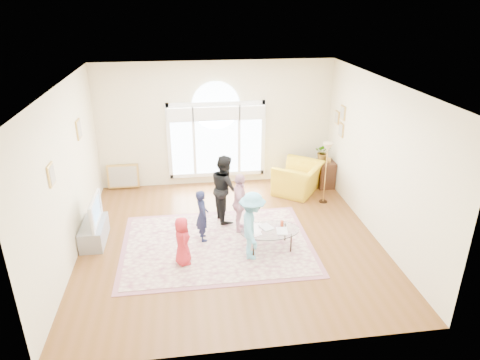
{
  "coord_description": "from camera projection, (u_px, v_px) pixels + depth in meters",
  "views": [
    {
      "loc": [
        -0.84,
        -7.57,
        4.65
      ],
      "look_at": [
        0.24,
        0.3,
        1.2
      ],
      "focal_mm": 32.0,
      "sensor_mm": 36.0,
      "label": 1
    }
  ],
  "objects": [
    {
      "name": "rug_border",
      "position": [
        217.0,
        244.0,
        8.65
      ],
      "size": [
        3.8,
        2.8,
        0.01
      ],
      "primitive_type": "cube",
      "color": "#955B69",
      "rests_on": "ground"
    },
    {
      "name": "child_pink",
      "position": [
        240.0,
        203.0,
        8.88
      ],
      "size": [
        0.43,
        0.8,
        1.3
      ],
      "primitive_type": "imported",
      "rotation": [
        0.0,
        0.0,
        1.42
      ],
      "color": "#DA9EB3",
      "rests_on": "area_rug"
    },
    {
      "name": "child_red",
      "position": [
        182.0,
        241.0,
        7.85
      ],
      "size": [
        0.38,
        0.51,
        0.95
      ],
      "primitive_type": "imported",
      "rotation": [
        0.0,
        0.0,
        1.75
      ],
      "color": "#B7222D",
      "rests_on": "area_rug"
    },
    {
      "name": "floor_lamp",
      "position": [
        327.0,
        152.0,
        9.94
      ],
      "size": [
        0.28,
        0.28,
        1.51
      ],
      "color": "black",
      "rests_on": "ground"
    },
    {
      "name": "television",
      "position": [
        91.0,
        211.0,
        8.49
      ],
      "size": [
        0.16,
        0.97,
        0.56
      ],
      "color": "black",
      "rests_on": "tv_console"
    },
    {
      "name": "plant_pedestal",
      "position": [
        321.0,
        173.0,
        11.24
      ],
      "size": [
        0.2,
        0.2,
        0.7
      ],
      "primitive_type": "cylinder",
      "color": "white",
      "rests_on": "ground"
    },
    {
      "name": "armchair",
      "position": [
        298.0,
        178.0,
        10.82
      ],
      "size": [
        1.53,
        1.56,
        0.77
      ],
      "primitive_type": "imported",
      "rotation": [
        0.0,
        0.0,
        4.08
      ],
      "color": "gold",
      "rests_on": "ground"
    },
    {
      "name": "area_rug",
      "position": [
        217.0,
        244.0,
        8.65
      ],
      "size": [
        3.6,
        2.6,
        0.02
      ],
      "primitive_type": "cube",
      "color": "beige",
      "rests_on": "ground"
    },
    {
      "name": "child_blue",
      "position": [
        252.0,
        226.0,
        7.97
      ],
      "size": [
        0.57,
        0.91,
        1.34
      ],
      "primitive_type": "imported",
      "rotation": [
        0.0,
        0.0,
        1.48
      ],
      "color": "#64B7D9",
      "rests_on": "area_rug"
    },
    {
      "name": "side_cabinet",
      "position": [
        326.0,
        174.0,
        11.16
      ],
      "size": [
        0.4,
        0.5,
        0.7
      ],
      "primitive_type": "cube",
      "color": "black",
      "rests_on": "ground"
    },
    {
      "name": "child_black",
      "position": [
        225.0,
        188.0,
        9.33
      ],
      "size": [
        0.69,
        0.82,
        1.5
      ],
      "primitive_type": "imported",
      "rotation": [
        0.0,
        0.0,
        1.75
      ],
      "color": "black",
      "rests_on": "area_rug"
    },
    {
      "name": "child_navy",
      "position": [
        202.0,
        215.0,
        8.61
      ],
      "size": [
        0.32,
        0.44,
        1.09
      ],
      "primitive_type": "imported",
      "rotation": [
        0.0,
        0.0,
        1.74
      ],
      "color": "#191E3C",
      "rests_on": "area_rug"
    },
    {
      "name": "potted_plant",
      "position": [
        323.0,
        152.0,
        11.01
      ],
      "size": [
        0.49,
        0.46,
        0.45
      ],
      "primitive_type": "imported",
      "rotation": [
        0.0,
        0.0,
        -0.32
      ],
      "color": "#33722D",
      "rests_on": "plant_pedestal"
    },
    {
      "name": "coffee_table",
      "position": [
        270.0,
        231.0,
        8.37
      ],
      "size": [
        1.2,
        0.79,
        0.54
      ],
      "rotation": [
        0.0,
        0.0,
        0.04
      ],
      "color": "silver",
      "rests_on": "ground"
    },
    {
      "name": "ground",
      "position": [
        230.0,
        239.0,
        8.83
      ],
      "size": [
        6.0,
        6.0,
        0.0
      ],
      "primitive_type": "plane",
      "color": "brown",
      "rests_on": "ground"
    },
    {
      "name": "room_shell",
      "position": [
        217.0,
        128.0,
        10.78
      ],
      "size": [
        6.0,
        6.0,
        6.0
      ],
      "color": "beige",
      "rests_on": "ground"
    },
    {
      "name": "leaning_picture",
      "position": [
        125.0,
        188.0,
        11.16
      ],
      "size": [
        0.8,
        0.14,
        0.62
      ],
      "primitive_type": "cube",
      "rotation": [
        -0.14,
        0.0,
        0.0
      ],
      "color": "tan",
      "rests_on": "ground"
    },
    {
      "name": "tv_console",
      "position": [
        94.0,
        233.0,
        8.68
      ],
      "size": [
        0.45,
        1.0,
        0.42
      ],
      "primitive_type": "cube",
      "color": "gray",
      "rests_on": "ground"
    }
  ]
}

